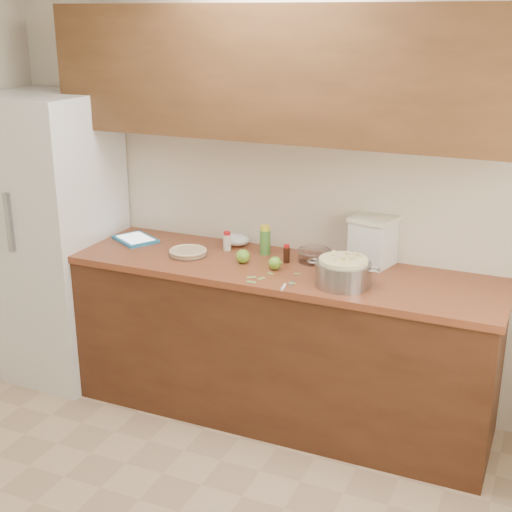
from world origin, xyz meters
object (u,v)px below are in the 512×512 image
at_px(colander, 343,272).
at_px(tablet, 136,239).
at_px(pie, 188,252).
at_px(flour_canister, 373,240).

relative_size(colander, tablet, 1.18).
height_order(colander, tablet, colander).
bearing_deg(colander, pie, 174.44).
bearing_deg(colander, tablet, 171.44).
height_order(flour_canister, tablet, flour_canister).
relative_size(colander, flour_canister, 1.40).
bearing_deg(pie, colander, -5.56).
xyz_separation_m(colander, tablet, (-1.39, 0.21, -0.06)).
height_order(pie, tablet, pie).
bearing_deg(pie, tablet, 165.01).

